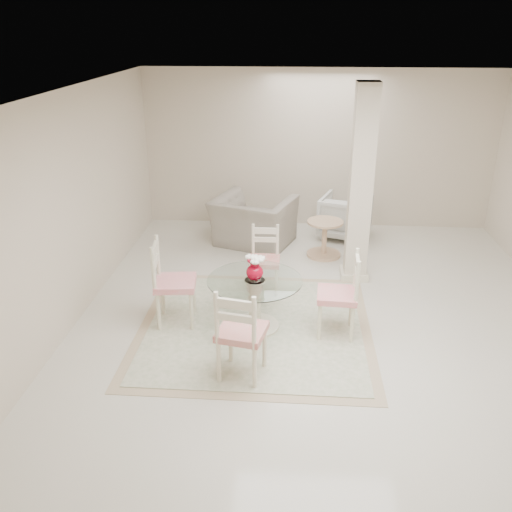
# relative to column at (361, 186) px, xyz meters

# --- Properties ---
(ground) EXTENTS (7.00, 7.00, 0.00)m
(ground) POSITION_rel_column_xyz_m (-0.50, -1.30, -1.35)
(ground) COLOR silver
(ground) RESTS_ON ground
(room_shell) EXTENTS (6.02, 7.02, 2.71)m
(room_shell) POSITION_rel_column_xyz_m (-0.50, -1.30, 0.51)
(room_shell) COLOR beige
(room_shell) RESTS_ON ground
(column) EXTENTS (0.30, 0.30, 2.70)m
(column) POSITION_rel_column_xyz_m (0.00, 0.00, 0.00)
(column) COLOR beige
(column) RESTS_ON ground
(area_rug) EXTENTS (2.76, 2.76, 0.02)m
(area_rug) POSITION_rel_column_xyz_m (-1.31, -1.51, -1.34)
(area_rug) COLOR tan
(area_rug) RESTS_ON ground
(dining_table) EXTENTS (1.11, 1.11, 0.64)m
(dining_table) POSITION_rel_column_xyz_m (-1.31, -1.51, -1.03)
(dining_table) COLOR #EFE8C4
(dining_table) RESTS_ON ground
(red_vase) EXTENTS (0.23, 0.22, 0.30)m
(red_vase) POSITION_rel_column_xyz_m (-1.31, -1.51, -0.56)
(red_vase) COLOR #A9051E
(red_vase) RESTS_ON dining_table
(dining_chair_east) EXTENTS (0.47, 0.47, 1.12)m
(dining_chair_east) POSITION_rel_column_xyz_m (-0.29, -1.57, -0.76)
(dining_chair_east) COLOR #F4EEC9
(dining_chair_east) RESTS_ON ground
(dining_chair_north) EXTENTS (0.40, 0.40, 1.00)m
(dining_chair_north) POSITION_rel_column_xyz_m (-1.26, -0.50, -0.82)
(dining_chair_north) COLOR beige
(dining_chair_north) RESTS_ON ground
(dining_chair_west) EXTENTS (0.52, 0.52, 1.18)m
(dining_chair_west) POSITION_rel_column_xyz_m (-2.34, -1.46, -0.73)
(dining_chair_west) COLOR beige
(dining_chair_west) RESTS_ON ground
(dining_chair_south) EXTENTS (0.54, 0.54, 1.14)m
(dining_chair_south) POSITION_rel_column_xyz_m (-1.39, -2.53, -0.75)
(dining_chair_south) COLOR #F5E8C9
(dining_chair_south) RESTS_ON ground
(recliner_taupe) EXTENTS (1.49, 1.40, 0.78)m
(recliner_taupe) POSITION_rel_column_xyz_m (-1.54, 1.15, -0.96)
(recliner_taupe) COLOR gray
(recliner_taupe) RESTS_ON ground
(armchair_white) EXTENTS (0.99, 1.00, 0.72)m
(armchair_white) POSITION_rel_column_xyz_m (-0.02, 1.60, -0.99)
(armchair_white) COLOR white
(armchair_white) RESTS_ON ground
(side_table) EXTENTS (0.55, 0.55, 0.57)m
(side_table) POSITION_rel_column_xyz_m (-0.40, 0.74, -1.08)
(side_table) COLOR tan
(side_table) RESTS_ON ground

